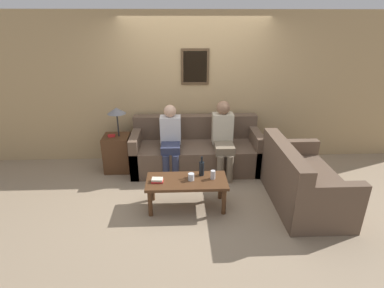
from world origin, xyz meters
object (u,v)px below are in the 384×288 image
Objects in this scene: couch_side at (302,183)px; coffee_table at (187,184)px; drinking_glass at (191,177)px; couch_main at (196,151)px; wine_bottle at (202,168)px; person_right at (223,136)px; person_left at (171,138)px.

coffee_table is at bearing 91.13° from couch_side.
drinking_glass is at bearing 91.19° from couch_side.
couch_main is at bearing 80.90° from coffee_table.
wine_bottle reaches higher than coffee_table.
person_right is (-0.99, 0.97, 0.36)m from couch_side.
coffee_table is at bearing 179.56° from drinking_glass.
wine_bottle is at bearing 41.34° from drinking_glass.
couch_main is 7.67× the size of wine_bottle.
couch_side is 15.24× the size of drinking_glass.
person_left is (-0.45, 0.89, 0.12)m from wine_bottle.
person_left is at bearing 62.06° from couch_side.
person_right is at bearing 57.83° from coffee_table.
drinking_glass is 0.08× the size of person_left.
person_right reaches higher than person_left.
coffee_table is 0.30m from wine_bottle.
couch_main is 0.58m from person_left.
person_right is (0.87, -0.02, 0.03)m from person_left.
drinking_glass reaches higher than coffee_table.
couch_main is 1.86× the size of person_left.
coffee_table is at bearing -76.84° from person_left.
couch_side is (1.43, -1.18, 0.00)m from couch_main.
person_left is at bearing 178.84° from person_right.
drinking_glass is (0.06, -0.00, 0.11)m from coffee_table.
couch_side is at bearing 1.13° from coffee_table.
wine_bottle is at bearing 85.90° from couch_side.
wine_bottle is (0.21, 0.13, 0.17)m from coffee_table.
person_left reaches higher than couch_main.
couch_main is 1.47× the size of couch_side.
person_left reaches higher than wine_bottle.
person_left is at bearing 103.16° from coffee_table.
drinking_glass is at bearing -138.66° from wine_bottle.
couch_side is 1.62m from coffee_table.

